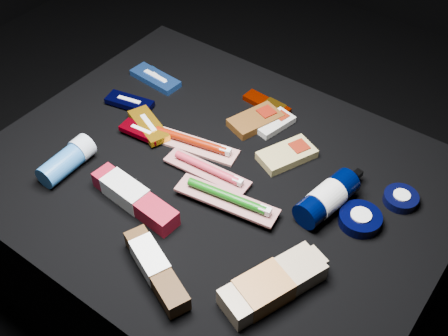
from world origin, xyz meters
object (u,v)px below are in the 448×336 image
Objects in this scene: toothpaste_carton_red at (131,196)px; lotion_bottle at (327,198)px; bodywash_bottle at (271,285)px; deodorant_stick at (67,160)px.

lotion_bottle is at bearing 39.12° from toothpaste_carton_red.
toothpaste_carton_red is at bearing -136.32° from lotion_bottle.
lotion_bottle is 0.90× the size of bodywash_bottle.
lotion_bottle is 1.44× the size of deodorant_stick.
toothpaste_carton_red is at bearing -160.99° from bodywash_bottle.
bodywash_bottle is 0.99× the size of toothpaste_carton_red.
deodorant_stick is at bearing -172.13° from toothpaste_carton_red.
lotion_bottle is 0.89× the size of toothpaste_carton_red.
bodywash_bottle is at bearing 3.17° from toothpaste_carton_red.
bodywash_bottle is at bearing -1.81° from deodorant_stick.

